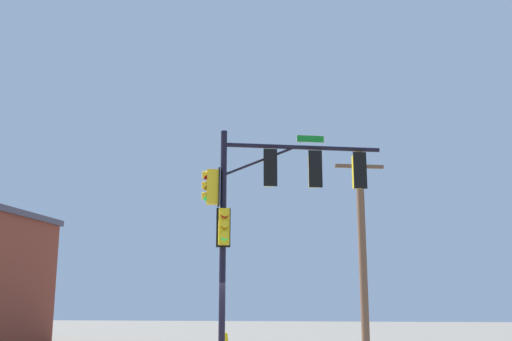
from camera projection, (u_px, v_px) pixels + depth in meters
name	position (u px, v px, depth m)	size (l,w,h in m)	color
signal_pole_assembly	(267.00, 196.00, 19.41)	(5.62, 2.44, 7.33)	black
utility_pole	(362.00, 248.00, 21.46)	(1.75, 0.65, 7.36)	brown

